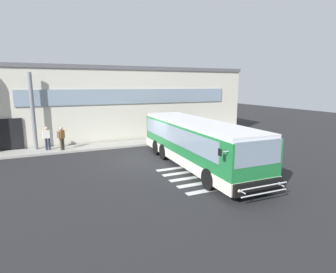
% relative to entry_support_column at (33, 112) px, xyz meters
% --- Properties ---
extents(ground_plane, '(80.00, 90.00, 0.02)m').
position_rel_entry_support_column_xyz_m(ground_plane, '(6.55, -5.40, -2.89)').
color(ground_plane, '#232326').
rests_on(ground_plane, ground).
extents(bay_paint_stripes, '(4.40, 3.96, 0.01)m').
position_rel_entry_support_column_xyz_m(bay_paint_stripes, '(8.55, -9.60, -2.87)').
color(bay_paint_stripes, silver).
rests_on(bay_paint_stripes, ground).
extents(terminal_building, '(25.28, 13.80, 6.26)m').
position_rel_entry_support_column_xyz_m(terminal_building, '(5.86, 6.25, 0.25)').
color(terminal_building, beige).
rests_on(terminal_building, ground).
extents(boarding_curb, '(27.48, 2.00, 0.15)m').
position_rel_entry_support_column_xyz_m(boarding_curb, '(6.55, -0.60, -2.80)').
color(boarding_curb, '#9E9B93').
rests_on(boarding_curb, ground).
extents(entry_support_column, '(0.28, 0.28, 5.45)m').
position_rel_entry_support_column_xyz_m(entry_support_column, '(0.00, 0.00, 0.00)').
color(entry_support_column, slate).
rests_on(entry_support_column, boarding_curb).
extents(bus_main_foreground, '(3.21, 11.12, 2.70)m').
position_rel_entry_support_column_xyz_m(bus_main_foreground, '(8.80, -7.88, -1.54)').
color(bus_main_foreground, '#1E7238').
rests_on(bus_main_foreground, ground).
extents(passenger_near_column, '(0.59, 0.23, 1.68)m').
position_rel_entry_support_column_xyz_m(passenger_near_column, '(0.80, -0.58, -1.80)').
color(passenger_near_column, '#1E2338').
rests_on(passenger_near_column, boarding_curb).
extents(passenger_by_doorway, '(0.52, 0.51, 1.68)m').
position_rel_entry_support_column_xyz_m(passenger_by_doorway, '(1.72, -1.03, -1.76)').
color(passenger_by_doorway, '#4C4233').
rests_on(passenger_by_doorway, boarding_curb).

